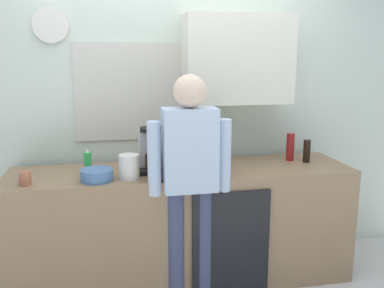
{
  "coord_description": "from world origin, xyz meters",
  "views": [
    {
      "loc": [
        -0.52,
        -2.7,
        1.72
      ],
      "look_at": [
        0.06,
        0.25,
        1.09
      ],
      "focal_mm": 39.52,
      "sensor_mm": 36.0,
      "label": 1
    }
  ],
  "objects_px": {
    "bottle_amber_beer": "(152,163)",
    "mixing_bowl": "(97,175)",
    "cup_terracotta_mug": "(25,178)",
    "person_at_sink": "(190,172)",
    "dish_soap": "(88,162)",
    "coffee_maker": "(152,152)",
    "potted_plant": "(215,152)",
    "storage_canister": "(129,167)",
    "bottle_dark_sauce": "(307,151)",
    "bottle_red_vinegar": "(290,147)",
    "cup_blue_mug": "(186,164)"
  },
  "relations": [
    {
      "from": "coffee_maker",
      "to": "bottle_dark_sauce",
      "type": "distance_m",
      "value": 1.23
    },
    {
      "from": "coffee_maker",
      "to": "cup_terracotta_mug",
      "type": "relative_size",
      "value": 3.59
    },
    {
      "from": "bottle_dark_sauce",
      "to": "bottle_amber_beer",
      "type": "xyz_separation_m",
      "value": [
        -1.25,
        -0.23,
        0.03
      ]
    },
    {
      "from": "bottle_red_vinegar",
      "to": "dish_soap",
      "type": "distance_m",
      "value": 1.59
    },
    {
      "from": "dish_soap",
      "to": "potted_plant",
      "type": "bearing_deg",
      "value": -5.34
    },
    {
      "from": "mixing_bowl",
      "to": "dish_soap",
      "type": "height_order",
      "value": "dish_soap"
    },
    {
      "from": "cup_terracotta_mug",
      "to": "storage_canister",
      "type": "height_order",
      "value": "storage_canister"
    },
    {
      "from": "person_at_sink",
      "to": "cup_blue_mug",
      "type": "bearing_deg",
      "value": 74.14
    },
    {
      "from": "cup_blue_mug",
      "to": "potted_plant",
      "type": "height_order",
      "value": "potted_plant"
    },
    {
      "from": "cup_terracotta_mug",
      "to": "person_at_sink",
      "type": "xyz_separation_m",
      "value": [
        1.08,
        -0.12,
        0.02
      ]
    },
    {
      "from": "coffee_maker",
      "to": "cup_terracotta_mug",
      "type": "distance_m",
      "value": 0.87
    },
    {
      "from": "bottle_red_vinegar",
      "to": "cup_blue_mug",
      "type": "relative_size",
      "value": 2.2
    },
    {
      "from": "bottle_dark_sauce",
      "to": "bottle_amber_beer",
      "type": "height_order",
      "value": "bottle_amber_beer"
    },
    {
      "from": "bottle_dark_sauce",
      "to": "cup_blue_mug",
      "type": "distance_m",
      "value": 0.99
    },
    {
      "from": "bottle_amber_beer",
      "to": "mixing_bowl",
      "type": "bearing_deg",
      "value": 174.28
    },
    {
      "from": "cup_blue_mug",
      "to": "person_at_sink",
      "type": "xyz_separation_m",
      "value": [
        -0.02,
        -0.25,
        0.01
      ]
    },
    {
      "from": "bottle_red_vinegar",
      "to": "person_at_sink",
      "type": "xyz_separation_m",
      "value": [
        -0.9,
        -0.4,
        -0.05
      ]
    },
    {
      "from": "cup_terracotta_mug",
      "to": "storage_canister",
      "type": "xyz_separation_m",
      "value": [
        0.68,
        0.0,
        0.04
      ]
    },
    {
      "from": "coffee_maker",
      "to": "person_at_sink",
      "type": "distance_m",
      "value": 0.38
    },
    {
      "from": "potted_plant",
      "to": "storage_canister",
      "type": "height_order",
      "value": "potted_plant"
    },
    {
      "from": "mixing_bowl",
      "to": "person_at_sink",
      "type": "relative_size",
      "value": 0.14
    },
    {
      "from": "coffee_maker",
      "to": "mixing_bowl",
      "type": "bearing_deg",
      "value": -156.48
    },
    {
      "from": "storage_canister",
      "to": "mixing_bowl",
      "type": "bearing_deg",
      "value": 179.65
    },
    {
      "from": "potted_plant",
      "to": "person_at_sink",
      "type": "bearing_deg",
      "value": -132.76
    },
    {
      "from": "cup_terracotta_mug",
      "to": "dish_soap",
      "type": "xyz_separation_m",
      "value": [
        0.39,
        0.23,
        0.03
      ]
    },
    {
      "from": "mixing_bowl",
      "to": "storage_canister",
      "type": "bearing_deg",
      "value": -0.35
    },
    {
      "from": "bottle_red_vinegar",
      "to": "mixing_bowl",
      "type": "xyz_separation_m",
      "value": [
        -1.52,
        -0.28,
        -0.07
      ]
    },
    {
      "from": "coffee_maker",
      "to": "storage_canister",
      "type": "bearing_deg",
      "value": -135.28
    },
    {
      "from": "dish_soap",
      "to": "person_at_sink",
      "type": "xyz_separation_m",
      "value": [
        0.68,
        -0.35,
        -0.01
      ]
    },
    {
      "from": "bottle_dark_sauce",
      "to": "mixing_bowl",
      "type": "bearing_deg",
      "value": -173.11
    },
    {
      "from": "cup_terracotta_mug",
      "to": "potted_plant",
      "type": "relative_size",
      "value": 0.4
    },
    {
      "from": "coffee_maker",
      "to": "person_at_sink",
      "type": "bearing_deg",
      "value": -52.54
    },
    {
      "from": "person_at_sink",
      "to": "coffee_maker",
      "type": "bearing_deg",
      "value": 116.6
    },
    {
      "from": "bottle_red_vinegar",
      "to": "dish_soap",
      "type": "xyz_separation_m",
      "value": [
        -1.58,
        -0.05,
        -0.03
      ]
    },
    {
      "from": "bottle_dark_sauce",
      "to": "bottle_amber_beer",
      "type": "distance_m",
      "value": 1.27
    },
    {
      "from": "bottle_dark_sauce",
      "to": "coffee_maker",
      "type": "bearing_deg",
      "value": -178.8
    },
    {
      "from": "bottle_red_vinegar",
      "to": "potted_plant",
      "type": "bearing_deg",
      "value": -167.92
    },
    {
      "from": "coffee_maker",
      "to": "bottle_red_vinegar",
      "type": "height_order",
      "value": "coffee_maker"
    },
    {
      "from": "bottle_red_vinegar",
      "to": "cup_blue_mug",
      "type": "height_order",
      "value": "bottle_red_vinegar"
    },
    {
      "from": "coffee_maker",
      "to": "potted_plant",
      "type": "xyz_separation_m",
      "value": [
        0.47,
        -0.03,
        -0.01
      ]
    },
    {
      "from": "cup_blue_mug",
      "to": "cup_terracotta_mug",
      "type": "bearing_deg",
      "value": -173.44
    },
    {
      "from": "dish_soap",
      "to": "bottle_amber_beer",
      "type": "bearing_deg",
      "value": -30.58
    },
    {
      "from": "person_at_sink",
      "to": "dish_soap",
      "type": "bearing_deg",
      "value": 142.3
    },
    {
      "from": "person_at_sink",
      "to": "bottle_dark_sauce",
      "type": "bearing_deg",
      "value": 6.84
    },
    {
      "from": "bottle_amber_beer",
      "to": "storage_canister",
      "type": "xyz_separation_m",
      "value": [
        -0.15,
        0.04,
        -0.03
      ]
    },
    {
      "from": "mixing_bowl",
      "to": "person_at_sink",
      "type": "bearing_deg",
      "value": -11.43
    },
    {
      "from": "bottle_amber_beer",
      "to": "storage_canister",
      "type": "bearing_deg",
      "value": 166.81
    },
    {
      "from": "cup_blue_mug",
      "to": "cup_terracotta_mug",
      "type": "xyz_separation_m",
      "value": [
        -1.1,
        -0.13,
        -0.0
      ]
    },
    {
      "from": "coffee_maker",
      "to": "person_at_sink",
      "type": "xyz_separation_m",
      "value": [
        0.23,
        -0.29,
        -0.08
      ]
    },
    {
      "from": "bottle_amber_beer",
      "to": "dish_soap",
      "type": "height_order",
      "value": "bottle_amber_beer"
    }
  ]
}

